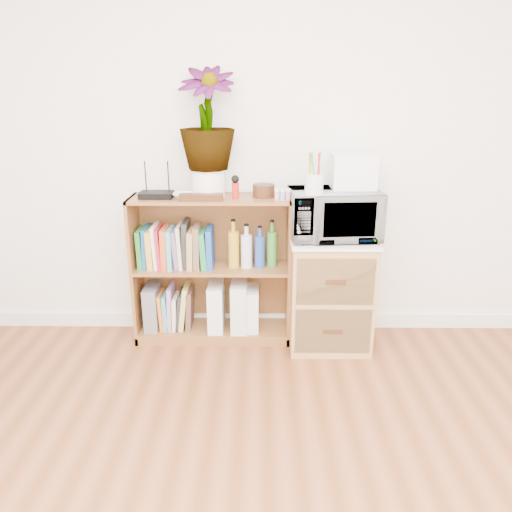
{
  "coord_description": "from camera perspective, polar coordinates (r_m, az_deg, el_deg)",
  "views": [
    {
      "loc": [
        -0.04,
        -0.91,
        1.59
      ],
      "look_at": [
        -0.07,
        1.95,
        0.62
      ],
      "focal_mm": 35.0,
      "sensor_mm": 36.0,
      "label": 1
    }
  ],
  "objects": [
    {
      "name": "kokeshi_doll",
      "position": [
        3.03,
        -2.37,
        7.46
      ],
      "size": [
        0.04,
        0.04,
        0.1
      ],
      "primitive_type": "cylinder",
      "color": "red",
      "rests_on": "bookshelf"
    },
    {
      "name": "wicker_unit",
      "position": [
        3.22,
        8.38,
        -4.15
      ],
      "size": [
        0.5,
        0.45,
        0.7
      ],
      "primitive_type": "cube",
      "color": "#9E7542",
      "rests_on": "ground"
    },
    {
      "name": "bookshelf",
      "position": [
        3.23,
        -5.01,
        -1.57
      ],
      "size": [
        1.0,
        0.3,
        0.95
      ],
      "primitive_type": "cube",
      "color": "brown",
      "rests_on": "ground"
    },
    {
      "name": "liquor_bottles",
      "position": [
        3.16,
        0.91,
        1.3
      ],
      "size": [
        0.46,
        0.07,
        0.32
      ],
      "color": "gold",
      "rests_on": "bookshelf"
    },
    {
      "name": "small_appliance",
      "position": [
        3.09,
        11.04,
        9.52
      ],
      "size": [
        0.26,
        0.21,
        0.2
      ],
      "primitive_type": "cube",
      "color": "white",
      "rests_on": "microwave"
    },
    {
      "name": "plant_pot",
      "position": [
        3.1,
        -5.43,
        8.3
      ],
      "size": [
        0.2,
        0.2,
        0.17
      ],
      "primitive_type": "cylinder",
      "color": "white",
      "rests_on": "bookshelf"
    },
    {
      "name": "microwave",
      "position": [
        3.04,
        8.86,
        4.75
      ],
      "size": [
        0.55,
        0.4,
        0.29
      ],
      "primitive_type": "imported",
      "rotation": [
        0.0,
        0.0,
        0.08
      ],
      "color": "silver",
      "rests_on": "wicker_unit"
    },
    {
      "name": "potted_plant",
      "position": [
        3.05,
        -5.66,
        15.36
      ],
      "size": [
        0.33,
        0.33,
        0.59
      ],
      "primitive_type": "imported",
      "color": "#2F742E",
      "rests_on": "plant_pot"
    },
    {
      "name": "wooden_bowl",
      "position": [
        3.08,
        0.87,
        7.48
      ],
      "size": [
        0.13,
        0.13,
        0.08
      ],
      "primitive_type": "cylinder",
      "color": "#351D0E",
      "rests_on": "bookshelf"
    },
    {
      "name": "lower_books",
      "position": [
        3.36,
        -9.01,
        -5.92
      ],
      "size": [
        0.22,
        0.19,
        0.3
      ],
      "color": "orange",
      "rests_on": "bookshelf"
    },
    {
      "name": "cookbooks",
      "position": [
        3.2,
        -9.07,
        1.05
      ],
      "size": [
        0.47,
        0.2,
        0.29
      ],
      "color": "#1F772C",
      "rests_on": "bookshelf"
    },
    {
      "name": "trinket_box",
      "position": [
        3.0,
        -6.29,
        6.7
      ],
      "size": [
        0.26,
        0.06,
        0.04
      ],
      "primitive_type": "cube",
      "color": "#33180E",
      "rests_on": "bookshelf"
    },
    {
      "name": "file_box",
      "position": [
        3.39,
        -11.7,
        -5.64
      ],
      "size": [
        0.09,
        0.23,
        0.29
      ],
      "primitive_type": "cube",
      "color": "slate",
      "rests_on": "bookshelf"
    },
    {
      "name": "magazine_holder_mid",
      "position": [
        3.3,
        -1.94,
        -5.61
      ],
      "size": [
        0.1,
        0.26,
        0.32
      ],
      "primitive_type": "cube",
      "color": "silver",
      "rests_on": "bookshelf"
    },
    {
      "name": "white_bowl",
      "position": [
        3.08,
        -8.28,
        6.85
      ],
      "size": [
        0.13,
        0.13,
        0.03
      ],
      "primitive_type": "imported",
      "color": "white",
      "rests_on": "bookshelf"
    },
    {
      "name": "skirting_board",
      "position": [
        3.51,
        1.15,
        -7.32
      ],
      "size": [
        4.0,
        0.02,
        0.1
      ],
      "primitive_type": "cube",
      "color": "white",
      "rests_on": "ground"
    },
    {
      "name": "pen_cup",
      "position": [
        2.87,
        6.63,
        8.16
      ],
      "size": [
        0.1,
        0.1,
        0.11
      ],
      "primitive_type": "cylinder",
      "color": "silver",
      "rests_on": "microwave"
    },
    {
      "name": "magazine_holder_left",
      "position": [
        3.31,
        -4.56,
        -5.7
      ],
      "size": [
        0.1,
        0.25,
        0.31
      ],
      "primitive_type": "cube",
      "color": "white",
      "rests_on": "bookshelf"
    },
    {
      "name": "paint_jars",
      "position": [
        2.99,
        3.06,
        6.83
      ],
      "size": [
        0.1,
        0.04,
        0.05
      ],
      "primitive_type": "cube",
      "color": "#CD7285",
      "rests_on": "bookshelf"
    },
    {
      "name": "magazine_holder_right",
      "position": [
        3.3,
        -0.48,
        -5.96
      ],
      "size": [
        0.09,
        0.22,
        0.28
      ],
      "primitive_type": "cube",
      "color": "silver",
      "rests_on": "bookshelf"
    },
    {
      "name": "router",
      "position": [
        3.12,
        -11.32,
        6.87
      ],
      "size": [
        0.2,
        0.14,
        0.04
      ],
      "primitive_type": "cube",
      "color": "black",
      "rests_on": "bookshelf"
    }
  ]
}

